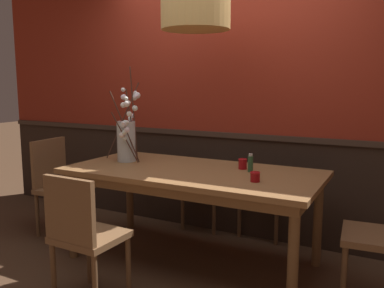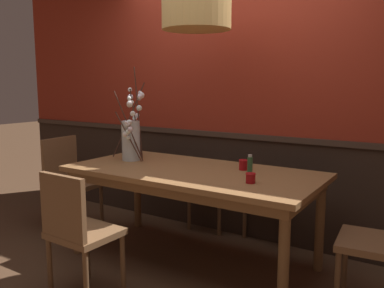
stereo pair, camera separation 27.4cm
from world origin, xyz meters
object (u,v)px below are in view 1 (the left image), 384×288
Objects in this scene: dining_table at (192,179)px; condiment_bottle at (250,163)px; chair_head_west_end at (58,181)px; candle_holder_nearer_edge at (255,177)px; chair_far_side_left at (209,177)px; chair_far_side_right at (269,181)px; chair_near_side_left at (83,232)px; candle_holder_nearer_center at (243,164)px; vase_with_blossoms at (127,138)px; pendant_lamp at (196,11)px.

condiment_bottle is (0.44, 0.13, 0.15)m from dining_table.
chair_head_west_end is 12.78× the size of candle_holder_nearer_edge.
candle_holder_nearer_edge is at bearing -50.61° from chair_far_side_left.
condiment_bottle is at bearing 4.39° from chair_head_west_end.
chair_far_side_right is at bearing 69.04° from dining_table.
chair_far_side_left is at bearing 36.35° from chair_head_west_end.
chair_near_side_left is at bearing -126.07° from condiment_bottle.
candle_holder_nearer_center is at bearing 6.86° from chair_head_west_end.
dining_table is 28.13× the size of candle_holder_nearer_edge.
dining_table is 2.46× the size of vase_with_blossoms.
chair_far_side_left is 1.36m from candle_holder_nearer_edge.
vase_with_blossoms is 0.87× the size of pendant_lamp.
candle_holder_nearer_edge is at bearing -64.35° from condiment_bottle.
candle_holder_nearer_edge is 0.50× the size of condiment_bottle.
vase_with_blossoms is 11.46× the size of candle_holder_nearer_edge.
dining_table is 0.49m from condiment_bottle.
vase_with_blossoms is 1.13m from condiment_bottle.
chair_far_side_right is at bearing 96.37° from condiment_bottle.
dining_table is at bearing -73.22° from chair_far_side_left.
chair_far_side_right is at bearing 101.86° from candle_holder_nearer_edge.
vase_with_blossoms is 1.28m from candle_holder_nearer_edge.
chair_head_west_end reaches higher than candle_holder_nearer_center.
candle_holder_nearer_edge is (0.90, 0.76, 0.31)m from chair_near_side_left.
chair_head_west_end reaches higher than chair_far_side_left.
chair_far_side_left is at bearing 63.80° from vase_with_blossoms.
chair_far_side_right is 2.05m from chair_head_west_end.
pendant_lamp reaches higher than chair_head_west_end.
dining_table is at bearing -110.96° from chair_far_side_right.
pendant_lamp is at bearing 3.76° from chair_head_west_end.
dining_table is 1.32m from pendant_lamp.
chair_far_side_left is at bearing 107.63° from pendant_lamp.
vase_with_blossoms is 1.05m from candle_holder_nearer_center.
chair_far_side_left is (0.06, 1.79, 0.00)m from chair_near_side_left.
chair_near_side_left reaches higher than candle_holder_nearer_center.
chair_far_side_left is 0.62m from chair_far_side_right.
chair_far_side_left is at bearing -175.48° from chair_far_side_right.
chair_near_side_left is 1.46m from chair_head_west_end.
candle_holder_nearer_center is at bearing 18.74° from pendant_lamp.
vase_with_blossoms is at bearing -176.53° from pendant_lamp.
chair_far_side_left reaches higher than candle_holder_nearer_edge.
vase_with_blossoms is 9.86× the size of candle_holder_nearer_center.
candle_holder_nearer_center reaches higher than dining_table.
candle_holder_nearer_edge is (0.84, -1.03, 0.30)m from chair_far_side_left.
chair_near_side_left is 1.34m from candle_holder_nearer_center.
chair_head_west_end reaches higher than condiment_bottle.
condiment_bottle is at bearing 53.93° from chair_near_side_left.
chair_head_west_end is at bearing 176.07° from candle_holder_nearer_edge.
pendant_lamp is (-0.01, 0.08, 1.32)m from dining_table.
dining_table is 0.98m from chair_near_side_left.
candle_holder_nearer_center is at bearing 59.03° from chair_near_side_left.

